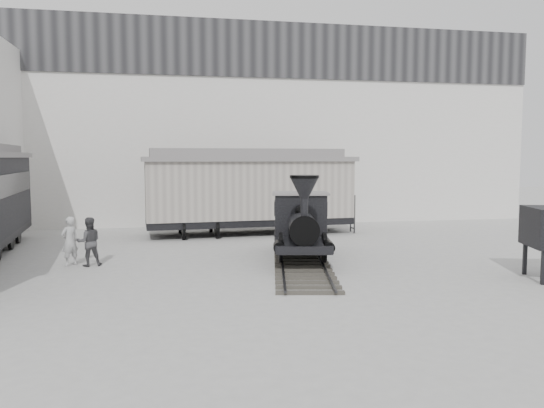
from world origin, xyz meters
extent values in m
plane|color=#9E9E9B|center=(0.00, 0.00, 0.00)|extent=(90.00, 90.00, 0.00)
cube|color=silver|center=(0.00, 15.00, 5.50)|extent=(34.00, 2.40, 11.00)
cube|color=#232326|center=(0.00, 13.75, 9.50)|extent=(34.00, 0.12, 3.00)
cube|color=#292520|center=(0.66, 2.72, 0.08)|extent=(3.45, 8.83, 0.15)
cube|color=#2D2D30|center=(0.00, 2.85, 0.12)|extent=(1.68, 8.50, 0.06)
cube|color=#2D2D30|center=(1.32, 2.60, 0.12)|extent=(1.68, 8.50, 0.06)
cylinder|color=black|center=(-0.15, 2.40, 0.67)|extent=(0.30, 1.04, 1.03)
cylinder|color=black|center=(1.29, 2.13, 0.67)|extent=(0.30, 1.04, 1.03)
cylinder|color=black|center=(0.08, 3.60, 0.67)|extent=(0.30, 1.04, 1.03)
cylinder|color=black|center=(1.52, 3.32, 0.67)|extent=(0.30, 1.04, 1.03)
cube|color=black|center=(0.69, 2.86, 0.78)|extent=(2.47, 3.67, 0.26)
cylinder|color=black|center=(0.57, 2.22, 1.38)|extent=(1.32, 2.29, 0.94)
cylinder|color=black|center=(0.41, 1.39, 2.11)|extent=(0.29, 0.29, 0.56)
cone|color=black|center=(0.41, 1.39, 2.72)|extent=(1.05, 1.05, 0.66)
sphere|color=black|center=(0.63, 2.58, 1.83)|extent=(0.49, 0.49, 0.49)
cube|color=black|center=(0.84, 3.69, 1.64)|extent=(2.03, 1.58, 1.45)
cube|color=slate|center=(0.84, 3.69, 2.40)|extent=(2.25, 1.80, 0.08)
cube|color=black|center=(1.16, 5.35, 1.12)|extent=(2.01, 2.16, 0.84)
cylinder|color=black|center=(-2.55, 10.18, 0.43)|extent=(2.21, 1.00, 0.87)
cylinder|color=black|center=(2.42, 10.49, 0.43)|extent=(2.21, 1.00, 0.87)
cube|color=black|center=(-0.06, 10.34, 0.65)|extent=(9.88, 3.31, 0.32)
cube|color=gray|center=(-0.06, 10.34, 2.16)|extent=(9.89, 3.42, 2.70)
cube|color=slate|center=(-0.06, 10.34, 3.62)|extent=(10.23, 3.76, 0.22)
cube|color=slate|center=(-0.06, 10.34, 3.93)|extent=(9.36, 1.88, 0.39)
cube|color=black|center=(-9.48, 4.86, 2.69)|extent=(1.23, 11.79, 0.79)
imported|color=#B5B5B5|center=(-7.17, 3.95, 0.85)|extent=(0.73, 0.71, 1.69)
imported|color=#404043|center=(-6.52, 3.79, 0.84)|extent=(0.94, 0.80, 1.67)
cube|color=black|center=(6.84, -1.48, 0.50)|extent=(0.14, 0.14, 1.01)
cube|color=black|center=(7.21, -0.15, 0.50)|extent=(0.14, 0.14, 1.01)
camera|label=1|loc=(-3.73, -14.89, 3.68)|focal=35.00mm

